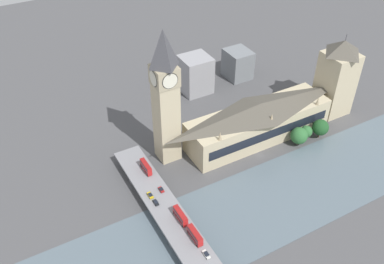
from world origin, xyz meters
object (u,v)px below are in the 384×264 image
(double_decker_bus_mid, at_px, (195,235))
(double_decker_bus_rear, at_px, (180,215))
(car_southbound_mid, at_px, (206,254))
(parliament_hall, at_px, (259,121))
(double_decker_bus_lead, at_px, (146,167))
(road_bridge, at_px, (182,234))
(car_northbound_lead, at_px, (156,202))
(car_northbound_mid, at_px, (161,189))
(victoria_tower, at_px, (337,77))
(clock_tower, at_px, (165,95))
(car_southbound_tail, at_px, (150,195))

(double_decker_bus_mid, distance_m, double_decker_bus_rear, 12.83)
(double_decker_bus_mid, distance_m, car_southbound_mid, 9.92)
(parliament_hall, bearing_deg, double_decker_bus_mid, 125.80)
(double_decker_bus_lead, xyz_separation_m, car_southbound_mid, (-59.89, -0.70, -2.06))
(road_bridge, bearing_deg, double_decker_bus_rear, -23.51)
(double_decker_bus_rear, bearing_deg, double_decker_bus_lead, 0.46)
(double_decker_bus_mid, height_order, car_northbound_lead, double_decker_bus_mid)
(parliament_hall, distance_m, car_northbound_mid, 73.19)
(car_northbound_lead, height_order, car_northbound_mid, car_northbound_mid)
(car_northbound_mid, xyz_separation_m, car_southbound_mid, (-43.32, -0.13, 0.00))
(victoria_tower, distance_m, double_decker_bus_rear, 134.57)
(clock_tower, height_order, car_southbound_tail, clock_tower)
(double_decker_bus_mid, height_order, car_southbound_tail, double_decker_bus_mid)
(car_southbound_mid, bearing_deg, double_decker_bus_mid, 0.12)
(double_decker_bus_rear, height_order, car_northbound_mid, double_decker_bus_rear)
(car_northbound_mid, bearing_deg, double_decker_bus_rear, 179.26)
(car_northbound_mid, relative_size, car_southbound_tail, 0.90)
(road_bridge, bearing_deg, car_southbound_tail, 6.48)
(double_decker_bus_mid, distance_m, car_southbound_tail, 33.43)
(double_decker_bus_mid, bearing_deg, double_decker_bus_rear, 1.67)
(victoria_tower, xyz_separation_m, double_decker_bus_mid, (-51.12, 127.71, -15.42))
(parliament_hall, bearing_deg, double_decker_bus_rear, 118.25)
(road_bridge, distance_m, car_southbound_mid, 16.13)
(parliament_hall, xyz_separation_m, car_southbound_mid, (-60.78, 70.78, -4.92))
(double_decker_bus_mid, xyz_separation_m, car_northbound_lead, (27.19, 6.03, -2.06))
(double_decker_bus_lead, bearing_deg, double_decker_bus_rear, -179.54)
(parliament_hall, relative_size, clock_tower, 1.14)
(parliament_hall, relative_size, double_decker_bus_rear, 8.28)
(clock_tower, height_order, victoria_tower, clock_tower)
(car_southbound_mid, bearing_deg, double_decker_bus_rear, 1.00)
(parliament_hall, height_order, car_southbound_tail, parliament_hall)
(double_decker_bus_lead, height_order, double_decker_bus_rear, double_decker_bus_lead)
(clock_tower, bearing_deg, car_northbound_mid, 147.87)
(clock_tower, distance_m, road_bridge, 69.21)
(parliament_hall, distance_m, road_bridge, 87.10)
(double_decker_bus_mid, relative_size, car_northbound_lead, 2.53)
(car_northbound_mid, bearing_deg, victoria_tower, -82.19)
(double_decker_bus_mid, bearing_deg, victoria_tower, -68.18)
(car_northbound_lead, xyz_separation_m, car_northbound_mid, (6.42, -5.93, 0.04))
(double_decker_bus_rear, relative_size, car_northbound_mid, 2.66)
(car_southbound_mid, bearing_deg, car_northbound_mid, 0.17)
(road_bridge, bearing_deg, double_decker_bus_lead, -3.49)
(car_northbound_mid, bearing_deg, car_southbound_mid, -179.83)
(parliament_hall, height_order, double_decker_bus_rear, parliament_hall)
(victoria_tower, relative_size, car_southbound_mid, 11.35)
(car_southbound_mid, bearing_deg, victoria_tower, -64.52)
(clock_tower, bearing_deg, road_bridge, 159.47)
(victoria_tower, distance_m, car_southbound_mid, 142.51)
(parliament_hall, height_order, double_decker_bus_lead, parliament_hall)
(double_decker_bus_lead, bearing_deg, car_northbound_mid, -178.03)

